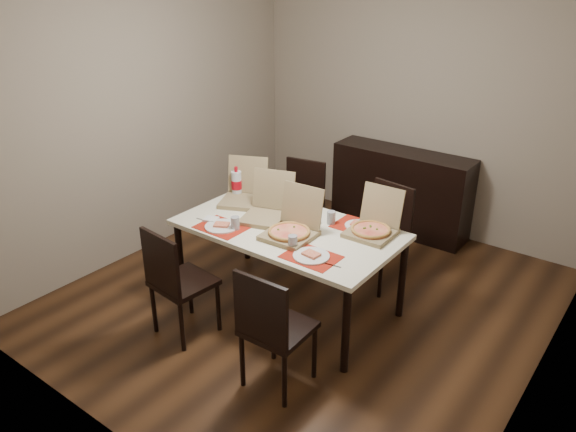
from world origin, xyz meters
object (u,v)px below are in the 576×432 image
object	(u,v)px
dip_bowl	(315,222)
soda_bottle	(237,184)
chair_near_left	(176,279)
dining_table	(288,234)
pizza_box_center	(291,229)
chair_far_right	(384,230)
chair_far_left	(300,203)
sideboard	(401,191)
chair_near_right	(272,326)

from	to	relation	value
dip_bowl	soda_bottle	xyz separation A→B (m)	(-0.91, 0.06, 0.11)
chair_near_left	dip_bowl	size ratio (longest dim) A/B	9.14
dining_table	pizza_box_center	world-z (taller)	pizza_box_center
pizza_box_center	soda_bottle	bearing A→B (deg)	158.04
chair_far_right	dip_bowl	distance (m)	0.78
chair_near_left	chair_far_left	distance (m)	1.78
pizza_box_center	dip_bowl	world-z (taller)	pizza_box_center
chair_near_left	chair_far_right	distance (m)	1.93
chair_far_left	chair_far_right	xyz separation A→B (m)	(0.96, -0.05, 0.00)
chair_near_left	pizza_box_center	size ratio (longest dim) A/B	2.17
dining_table	chair_far_left	world-z (taller)	chair_far_left
dip_bowl	soda_bottle	bearing A→B (deg)	176.41
soda_bottle	chair_far_right	bearing A→B (deg)	27.28
chair_far_left	chair_far_right	bearing A→B (deg)	-3.17
chair_far_left	soda_bottle	xyz separation A→B (m)	(-0.24, -0.67, 0.36)
chair_near_left	chair_far_right	size ratio (longest dim) A/B	1.00
soda_bottle	sideboard	bearing A→B (deg)	63.99
sideboard	dining_table	size ratio (longest dim) A/B	0.83
chair_far_right	soda_bottle	xyz separation A→B (m)	(-1.20, -0.62, 0.36)
chair_near_left	chair_near_right	bearing A→B (deg)	-1.88
chair_near_left	sideboard	bearing A→B (deg)	79.97
chair_far_right	dip_bowl	size ratio (longest dim) A/B	9.14
chair_far_right	soda_bottle	bearing A→B (deg)	-152.72
sideboard	dip_bowl	size ratio (longest dim) A/B	14.75
sideboard	dining_table	xyz separation A→B (m)	(-0.06, -1.96, 0.23)
chair_far_right	dip_bowl	world-z (taller)	chair_far_right
dining_table	pizza_box_center	xyz separation A→B (m)	(0.12, -0.11, 0.12)
chair_far_right	sideboard	bearing A→B (deg)	108.73
sideboard	soda_bottle	world-z (taller)	soda_bottle
sideboard	chair_near_left	xyz separation A→B (m)	(-0.50, -2.81, 0.06)
sideboard	chair_near_right	world-z (taller)	chair_near_right
chair_near_right	pizza_box_center	xyz separation A→B (m)	(-0.41, 0.77, 0.30)
chair_near_right	chair_far_right	world-z (taller)	same
pizza_box_center	chair_near_left	bearing A→B (deg)	-126.73
sideboard	dining_table	world-z (taller)	sideboard
sideboard	chair_far_right	distance (m)	1.15
chair_near_left	pizza_box_center	bearing A→B (deg)	53.27
dining_table	chair_far_left	size ratio (longest dim) A/B	1.94
chair_near_right	chair_far_right	bearing A→B (deg)	93.18
chair_near_left	soda_bottle	distance (m)	1.21
dip_bowl	chair_near_right	bearing A→B (deg)	-69.81
soda_bottle	pizza_box_center	bearing A→B (deg)	-21.96
chair_near_left	dip_bowl	bearing A→B (deg)	61.40
dip_bowl	sideboard	bearing A→B (deg)	92.32
sideboard	soda_bottle	size ratio (longest dim) A/B	5.27
chair_far_right	pizza_box_center	world-z (taller)	pizza_box_center
chair_far_left	dining_table	bearing A→B (deg)	-59.90
chair_far_left	dip_bowl	bearing A→B (deg)	-47.61
pizza_box_center	soda_bottle	distance (m)	0.96
sideboard	soda_bottle	distance (m)	1.95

